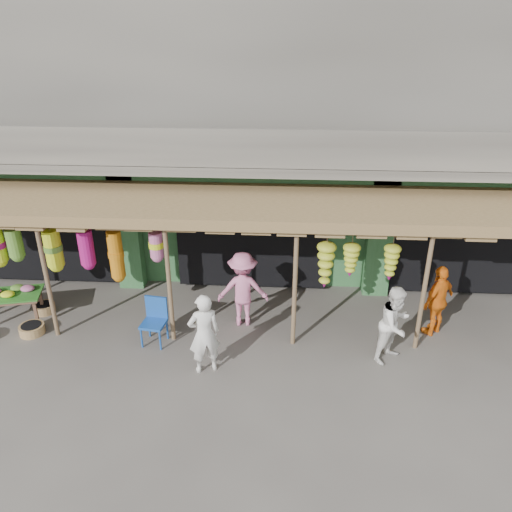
# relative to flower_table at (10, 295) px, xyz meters

# --- Properties ---
(ground) EXTENTS (80.00, 80.00, 0.00)m
(ground) POSITION_rel_flower_table_xyz_m (5.17, -0.30, -0.64)
(ground) COLOR #514C47
(ground) RESTS_ON ground
(building) EXTENTS (16.40, 6.80, 7.00)m
(building) POSITION_rel_flower_table_xyz_m (5.17, 4.57, 2.73)
(building) COLOR gray
(building) RESTS_ON ground
(awning) EXTENTS (14.00, 2.70, 2.79)m
(awning) POSITION_rel_flower_table_xyz_m (5.01, 0.50, 1.94)
(awning) COLOR brown
(awning) RESTS_ON ground
(flower_table) EXTENTS (1.46, 1.06, 0.79)m
(flower_table) POSITION_rel_flower_table_xyz_m (0.00, 0.00, 0.00)
(flower_table) COLOR brown
(flower_table) RESTS_ON ground
(blue_chair) EXTENTS (0.53, 0.54, 0.98)m
(blue_chair) POSITION_rel_flower_table_xyz_m (3.33, -0.58, -0.09)
(blue_chair) COLOR #184AA1
(blue_chair) RESTS_ON ground
(basket_left) EXTENTS (0.59, 0.59, 0.20)m
(basket_left) POSITION_rel_flower_table_xyz_m (0.50, 0.37, -0.54)
(basket_left) COLOR brown
(basket_left) RESTS_ON ground
(basket_mid) EXTENTS (0.56, 0.56, 0.20)m
(basket_mid) POSITION_rel_flower_table_xyz_m (0.61, -0.49, -0.54)
(basket_mid) COLOR olive
(basket_mid) RESTS_ON ground
(person_front) EXTENTS (0.70, 0.59, 1.64)m
(person_front) POSITION_rel_flower_table_xyz_m (4.50, -1.47, 0.18)
(person_front) COLOR white
(person_front) RESTS_ON ground
(person_right) EXTENTS (0.97, 0.97, 1.59)m
(person_right) POSITION_rel_flower_table_xyz_m (8.11, -0.89, 0.16)
(person_right) COLOR white
(person_right) RESTS_ON ground
(person_vendor) EXTENTS (0.95, 0.89, 1.58)m
(person_vendor) POSITION_rel_flower_table_xyz_m (9.17, 0.08, 0.15)
(person_vendor) COLOR orange
(person_vendor) RESTS_ON ground
(person_shopper) EXTENTS (1.14, 0.71, 1.70)m
(person_shopper) POSITION_rel_flower_table_xyz_m (5.08, 0.20, 0.21)
(person_shopper) COLOR pink
(person_shopper) RESTS_ON ground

